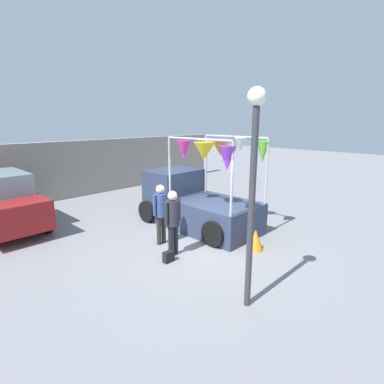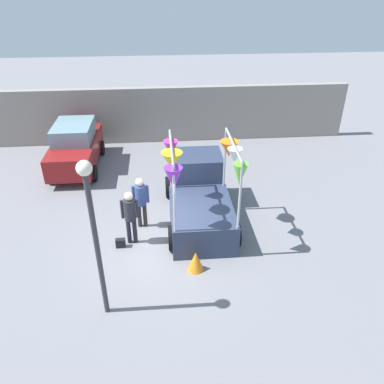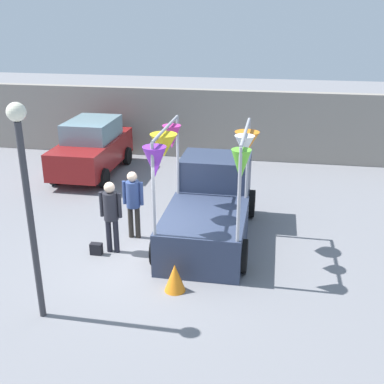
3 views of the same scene
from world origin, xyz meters
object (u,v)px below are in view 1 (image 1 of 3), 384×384
object	(u,v)px
handbag	(168,257)
folded_kite_bundle_tangerine	(255,240)
street_lamp	(253,172)
person_customer	(173,217)
parked_car	(2,202)
vendor_truck	(194,199)
person_vendor	(161,208)

from	to	relation	value
handbag	folded_kite_bundle_tangerine	bearing A→B (deg)	-28.96
street_lamp	folded_kite_bundle_tangerine	size ratio (longest dim) A/B	6.77
person_customer	street_lamp	bearing A→B (deg)	-100.49
parked_car	street_lamp	distance (m)	8.49
folded_kite_bundle_tangerine	handbag	bearing A→B (deg)	151.04
folded_kite_bundle_tangerine	parked_car	bearing A→B (deg)	122.61
parked_car	handbag	size ratio (longest dim) A/B	14.29
handbag	parked_car	bearing A→B (deg)	111.38
vendor_truck	person_customer	bearing A→B (deg)	-148.60
handbag	street_lamp	xyz separation A→B (m)	(-0.14, -2.47, 2.50)
folded_kite_bundle_tangerine	vendor_truck	bearing A→B (deg)	82.85
vendor_truck	street_lamp	bearing A→B (deg)	-123.52
handbag	folded_kite_bundle_tangerine	world-z (taller)	folded_kite_bundle_tangerine
street_lamp	person_customer	bearing A→B (deg)	79.51
parked_car	folded_kite_bundle_tangerine	xyz separation A→B (m)	(4.34, -6.78, -0.64)
handbag	person_vendor	bearing A→B (deg)	58.24
vendor_truck	handbag	size ratio (longest dim) A/B	14.65
handbag	folded_kite_bundle_tangerine	xyz separation A→B (m)	(2.15, -1.19, 0.16)
person_vendor	handbag	distance (m)	1.52
handbag	street_lamp	bearing A→B (deg)	-93.34
vendor_truck	folded_kite_bundle_tangerine	world-z (taller)	vendor_truck
person_vendor	street_lamp	world-z (taller)	street_lamp
parked_car	handbag	bearing A→B (deg)	-68.62
vendor_truck	folded_kite_bundle_tangerine	distance (m)	2.78
street_lamp	parked_car	bearing A→B (deg)	104.23
person_customer	street_lamp	world-z (taller)	street_lamp
vendor_truck	folded_kite_bundle_tangerine	xyz separation A→B (m)	(-0.34, -2.70, -0.59)
person_customer	person_vendor	bearing A→B (deg)	70.90
parked_car	person_vendor	xyz separation A→B (m)	(2.83, -4.56, 0.12)
person_customer	person_vendor	size ratio (longest dim) A/B	1.01
vendor_truck	person_customer	distance (m)	2.51
vendor_truck	person_customer	world-z (taller)	vendor_truck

